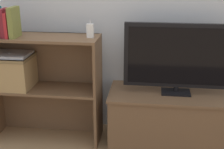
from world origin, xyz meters
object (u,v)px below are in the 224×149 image
(tv_stand, at_px, (174,118))
(book_olive, at_px, (14,22))
(book_crimson, at_px, (9,25))
(baby_monitor, at_px, (90,31))
(laptop, at_px, (10,54))
(book_forest, at_px, (1,24))
(tv, at_px, (178,57))
(storage_basket_left, at_px, (12,70))
(book_maroon, at_px, (5,23))

(tv_stand, distance_m, book_olive, 1.42)
(book_crimson, bearing_deg, book_olive, 0.00)
(baby_monitor, bearing_deg, book_crimson, -174.77)
(tv_stand, height_order, laptop, laptop)
(book_forest, relative_size, book_crimson, 1.02)
(book_olive, relative_size, laptop, 0.72)
(tv, relative_size, book_crimson, 4.41)
(book_olive, xyz_separation_m, storage_basket_left, (-0.08, 0.04, -0.38))
(tv, xyz_separation_m, book_maroon, (-1.27, -0.11, 0.25))
(book_maroon, xyz_separation_m, book_olive, (0.07, 0.00, 0.01))
(tv_stand, bearing_deg, book_crimson, -174.87)
(tv, relative_size, book_maroon, 3.86)
(book_maroon, relative_size, book_crimson, 1.14)
(baby_monitor, bearing_deg, book_olive, -174.42)
(tv, distance_m, book_olive, 1.23)
(tv_stand, relative_size, tv, 1.27)
(book_crimson, xyz_separation_m, storage_basket_left, (-0.04, 0.04, -0.36))
(book_forest, distance_m, laptop, 0.24)
(book_maroon, relative_size, baby_monitor, 1.60)
(tv, height_order, book_olive, book_olive)
(book_forest, distance_m, storage_basket_left, 0.37)
(book_forest, xyz_separation_m, book_olive, (0.10, 0.00, 0.02))
(book_maroon, bearing_deg, baby_monitor, 4.95)
(tv_stand, xyz_separation_m, storage_basket_left, (-1.28, -0.07, 0.37))
(tv_stand, distance_m, book_maroon, 1.48)
(book_crimson, distance_m, baby_monitor, 0.59)
(book_crimson, bearing_deg, storage_basket_left, 137.46)
(tv, height_order, book_forest, book_forest)
(tv_stand, bearing_deg, laptop, -176.77)
(book_maroon, xyz_separation_m, book_crimson, (0.03, 0.00, -0.01))
(tv_stand, height_order, book_forest, book_forest)
(tv_stand, height_order, tv, tv)
(baby_monitor, distance_m, laptop, 0.66)
(book_forest, bearing_deg, storage_basket_left, 58.34)
(tv_stand, xyz_separation_m, tv, (0.00, -0.00, 0.50))
(book_crimson, bearing_deg, book_maroon, 180.00)
(baby_monitor, height_order, storage_basket_left, baby_monitor)
(book_olive, bearing_deg, tv_stand, 5.29)
(tv, height_order, baby_monitor, baby_monitor)
(book_crimson, relative_size, laptop, 0.59)
(book_maroon, bearing_deg, tv, 4.93)
(book_forest, bearing_deg, laptop, 58.34)
(baby_monitor, bearing_deg, tv, 4.91)
(tv_stand, xyz_separation_m, book_olive, (-1.20, -0.11, 0.76))
(book_forest, relative_size, book_olive, 0.85)
(book_forest, xyz_separation_m, book_maroon, (0.03, 0.00, 0.01))
(tv, distance_m, book_forest, 1.33)
(tv_stand, bearing_deg, baby_monitor, -174.95)
(book_maroon, distance_m, laptop, 0.25)
(tv_stand, distance_m, storage_basket_left, 1.34)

